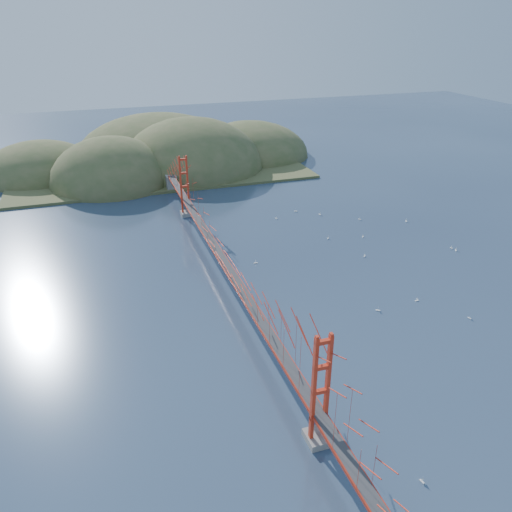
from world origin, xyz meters
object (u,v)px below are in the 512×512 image
object	(u,v)px
bridge	(226,242)
sailboat_2	(417,300)
sailboat_0	(469,318)
sailboat_1	(360,219)

from	to	relation	value
bridge	sailboat_2	distance (m)	27.11
sailboat_0	sailboat_1	bearing A→B (deg)	84.12
sailboat_2	sailboat_0	bearing A→B (deg)	-57.07
sailboat_1	sailboat_2	distance (m)	29.85
sailboat_2	bridge	bearing A→B (deg)	152.88
sailboat_1	sailboat_2	xyz separation A→B (m)	(-7.40, -28.92, 0.00)
sailboat_2	sailboat_0	size ratio (longest dim) A/B	1.16
sailboat_2	sailboat_1	bearing A→B (deg)	75.65
sailboat_0	sailboat_2	bearing A→B (deg)	122.93
sailboat_2	sailboat_0	distance (m)	7.01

